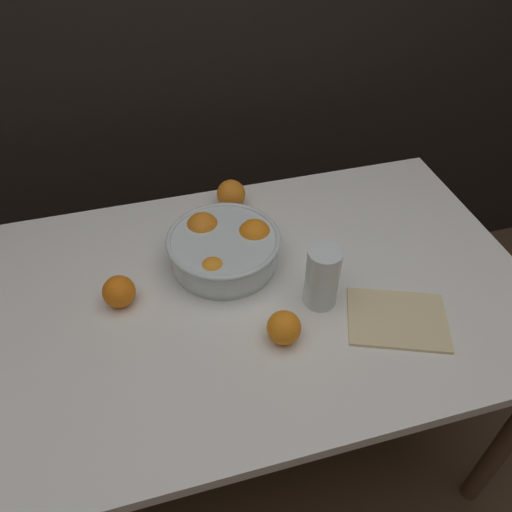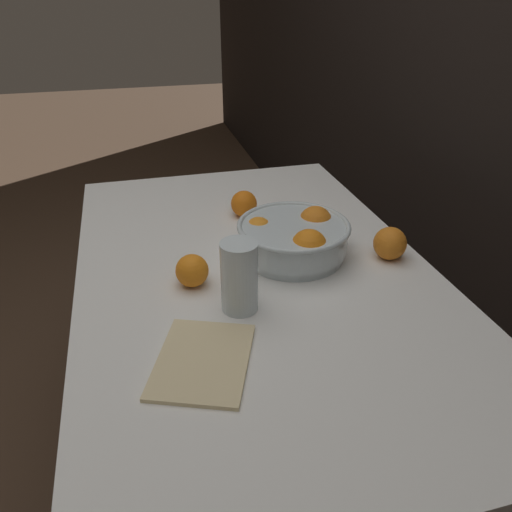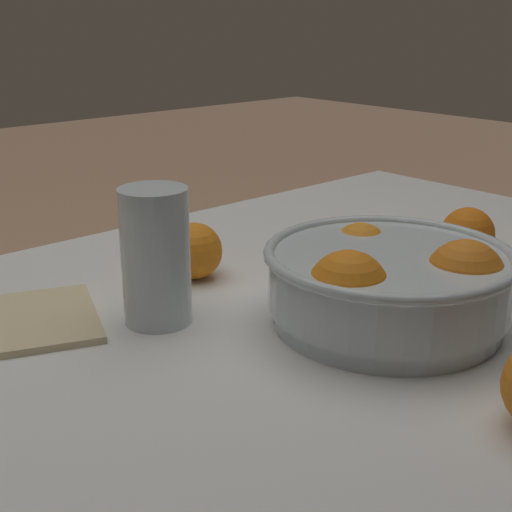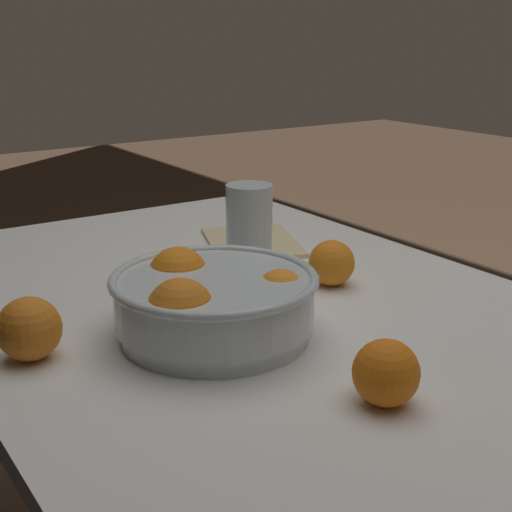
{
  "view_description": "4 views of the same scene",
  "coord_description": "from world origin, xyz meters",
  "px_view_note": "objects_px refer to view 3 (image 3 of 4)",
  "views": [
    {
      "loc": [
        -0.19,
        -0.75,
        1.57
      ],
      "look_at": [
        0.02,
        0.05,
        0.78
      ],
      "focal_mm": 35.0,
      "sensor_mm": 36.0,
      "label": 1
    },
    {
      "loc": [
        0.95,
        -0.25,
        1.31
      ],
      "look_at": [
        0.05,
        -0.01,
        0.78
      ],
      "focal_mm": 35.0,
      "sensor_mm": 36.0,
      "label": 2
    },
    {
      "loc": [
        0.54,
        0.54,
        1.04
      ],
      "look_at": [
        0.04,
        -0.02,
        0.78
      ],
      "focal_mm": 50.0,
      "sensor_mm": 36.0,
      "label": 3
    },
    {
      "loc": [
        -0.77,
        0.53,
        1.1
      ],
      "look_at": [
        0.02,
        0.0,
        0.8
      ],
      "focal_mm": 50.0,
      "sensor_mm": 36.0,
      "label": 4
    }
  ],
  "objects_px": {
    "orange_loose_front": "(467,234)",
    "orange_loose_near_bowl": "(194,251)",
    "fruit_bowl": "(389,282)",
    "juice_glass": "(156,263)"
  },
  "relations": [
    {
      "from": "juice_glass",
      "to": "fruit_bowl",
      "type": "bearing_deg",
      "value": 135.63
    },
    {
      "from": "fruit_bowl",
      "to": "orange_loose_front",
      "type": "height_order",
      "value": "fruit_bowl"
    },
    {
      "from": "orange_loose_front",
      "to": "orange_loose_near_bowl",
      "type": "bearing_deg",
      "value": -30.85
    },
    {
      "from": "fruit_bowl",
      "to": "juice_glass",
      "type": "distance_m",
      "value": 0.25
    },
    {
      "from": "fruit_bowl",
      "to": "orange_loose_near_bowl",
      "type": "relative_size",
      "value": 3.72
    },
    {
      "from": "orange_loose_near_bowl",
      "to": "orange_loose_front",
      "type": "xyz_separation_m",
      "value": [
        -0.32,
        0.19,
        0.0
      ]
    },
    {
      "from": "fruit_bowl",
      "to": "orange_loose_front",
      "type": "bearing_deg",
      "value": -165.83
    },
    {
      "from": "juice_glass",
      "to": "orange_loose_front",
      "type": "bearing_deg",
      "value": 165.57
    },
    {
      "from": "fruit_bowl",
      "to": "juice_glass",
      "type": "bearing_deg",
      "value": -44.37
    },
    {
      "from": "orange_loose_front",
      "to": "fruit_bowl",
      "type": "bearing_deg",
      "value": 14.17
    }
  ]
}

